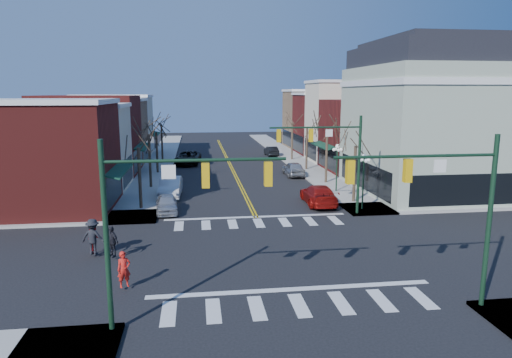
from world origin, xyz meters
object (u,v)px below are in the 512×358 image
object	(u,v)px
car_left_mid	(170,187)
car_left_near	(167,204)
lamppost_corner	(364,172)
pedestrian_dark_a	(112,241)
lamppost_midblock	(337,160)
pedestrian_red_a	(124,269)
car_right_far	(271,151)
car_left_far	(188,158)
car_right_mid	(293,169)
pedestrian_dark_b	(93,237)
car_right_near	(319,195)
pedestrian_red_b	(95,237)
victorian_corner	(431,117)

from	to	relation	value
car_left_mid	car_left_near	bearing A→B (deg)	-88.07
lamppost_corner	pedestrian_dark_a	size ratio (longest dim) A/B	2.61
lamppost_midblock	pedestrian_red_a	bearing A→B (deg)	-130.05
car_left_near	car_right_far	bearing A→B (deg)	62.39
lamppost_midblock	car_left_mid	world-z (taller)	lamppost_midblock
car_left_far	lamppost_corner	bearing A→B (deg)	-54.70
car_right_mid	pedestrian_dark_b	distance (m)	27.73
lamppost_corner	car_right_near	bearing A→B (deg)	139.43
lamppost_corner	car_left_near	bearing A→B (deg)	174.60
car_right_far	car_left_mid	bearing A→B (deg)	59.30
lamppost_midblock	car_right_mid	xyz separation A→B (m)	(-2.05, 8.60, -2.19)
car_left_mid	car_left_far	distance (m)	18.07
car_right_near	pedestrian_dark_b	xyz separation A→B (m)	(-15.20, -9.97, 0.35)
car_left_far	pedestrian_red_a	world-z (taller)	pedestrian_red_a
lamppost_midblock	car_left_far	bearing A→B (deg)	126.20
car_left_near	car_right_near	bearing A→B (deg)	0.46
car_right_far	pedestrian_dark_a	world-z (taller)	pedestrian_dark_a
lamppost_midblock	pedestrian_red_b	bearing A→B (deg)	-142.67
car_right_near	victorian_corner	bearing A→B (deg)	-160.00
pedestrian_dark_a	pedestrian_red_a	bearing A→B (deg)	-30.56
car_right_far	car_left_near	bearing A→B (deg)	63.72
pedestrian_red_a	victorian_corner	bearing A→B (deg)	13.24
lamppost_midblock	car_left_near	world-z (taller)	lamppost_midblock
car_left_mid	car_right_mid	distance (m)	15.10
lamppost_corner	pedestrian_dark_b	world-z (taller)	lamppost_corner
car_left_far	car_left_near	bearing A→B (deg)	-86.11
lamppost_corner	pedestrian_dark_b	size ratio (longest dim) A/B	2.19
lamppost_midblock	pedestrian_red_a	distance (m)	24.45
car_right_near	pedestrian_red_a	distance (m)	19.43
car_left_near	pedestrian_dark_b	distance (m)	9.61
lamppost_corner	car_left_near	world-z (taller)	lamppost_corner
car_right_far	car_left_far	bearing A→B (deg)	25.62
car_left_mid	pedestrian_dark_a	size ratio (longest dim) A/B	3.04
pedestrian_dark_b	lamppost_corner	bearing A→B (deg)	-143.04
pedestrian_dark_a	car_left_mid	bearing A→B (deg)	123.87
pedestrian_dark_b	lamppost_midblock	bearing A→B (deg)	-127.85
lamppost_midblock	pedestrian_dark_b	distance (m)	22.91
lamppost_midblock	car_left_far	world-z (taller)	lamppost_midblock
car_right_far	pedestrian_dark_b	distance (m)	41.89
car_left_mid	car_right_far	world-z (taller)	car_left_mid
car_left_mid	car_right_mid	world-z (taller)	car_left_mid
car_left_near	car_left_far	distance (m)	23.40
car_left_far	pedestrian_red_b	bearing A→B (deg)	-91.28
car_left_far	pedestrian_red_a	size ratio (longest dim) A/B	3.61
lamppost_midblock	pedestrian_dark_b	world-z (taller)	lamppost_midblock
car_right_near	pedestrian_red_b	size ratio (longest dim) A/B	3.14
victorian_corner	pedestrian_dark_b	size ratio (longest dim) A/B	7.21
car_left_mid	car_right_far	size ratio (longest dim) A/B	1.23
car_right_far	pedestrian_red_a	world-z (taller)	pedestrian_red_a
car_left_near	car_left_mid	bearing A→B (deg)	85.74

